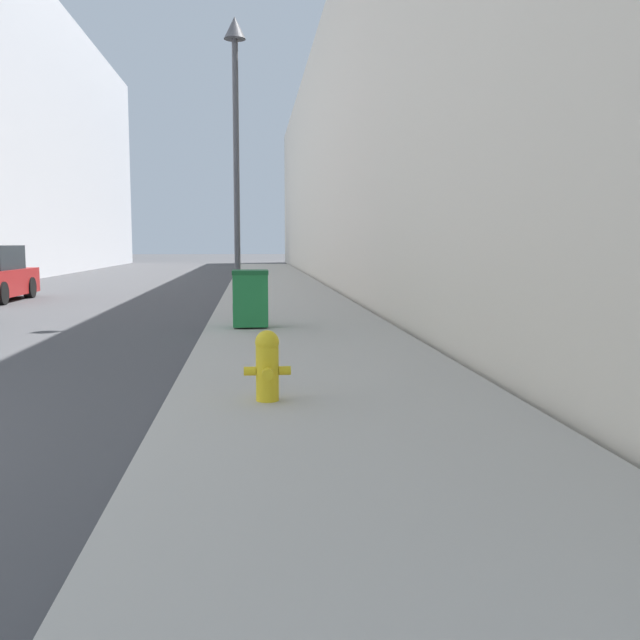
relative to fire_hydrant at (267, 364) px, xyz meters
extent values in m
cube|color=#ADA89E|center=(0.76, 16.21, -0.44)|extent=(3.59, 60.00, 0.12)
cube|color=beige|center=(8.66, 24.21, 4.79)|extent=(12.00, 60.00, 10.56)
cylinder|color=yellow|center=(0.00, 0.01, -0.10)|extent=(0.23, 0.23, 0.55)
sphere|color=yellow|center=(0.00, 0.01, 0.22)|extent=(0.24, 0.24, 0.24)
cylinder|color=yellow|center=(0.00, 0.01, 0.29)|extent=(0.06, 0.06, 0.05)
cylinder|color=yellow|center=(0.00, -0.17, -0.07)|extent=(0.11, 0.12, 0.11)
cylinder|color=yellow|center=(-0.17, 0.01, -0.07)|extent=(0.12, 0.09, 0.09)
cylinder|color=yellow|center=(0.17, 0.01, -0.07)|extent=(0.12, 0.09, 0.09)
cube|color=#1E7538|center=(-0.18, 6.27, 0.14)|extent=(0.64, 0.65, 0.96)
cube|color=#16572A|center=(-0.18, 6.27, 0.66)|extent=(0.66, 0.67, 0.08)
cylinder|color=black|center=(-0.45, 6.55, -0.29)|extent=(0.05, 0.16, 0.16)
cylinder|color=black|center=(0.09, 6.55, -0.29)|extent=(0.05, 0.16, 0.16)
cylinder|color=#4C4C51|center=(-0.46, 8.56, -0.25)|extent=(0.24, 0.24, 0.25)
cylinder|color=#4C4C51|center=(-0.46, 8.56, 2.54)|extent=(0.13, 0.13, 5.83)
cone|color=#4C4C51|center=(-0.46, 8.56, 5.69)|extent=(0.46, 0.46, 0.46)
cylinder|color=black|center=(-6.98, 15.61, -0.18)|extent=(0.24, 0.64, 0.64)
cylinder|color=black|center=(-6.98, 13.08, -0.18)|extent=(0.24, 0.64, 0.64)
camera|label=1|loc=(-0.14, -7.05, 1.21)|focal=40.00mm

